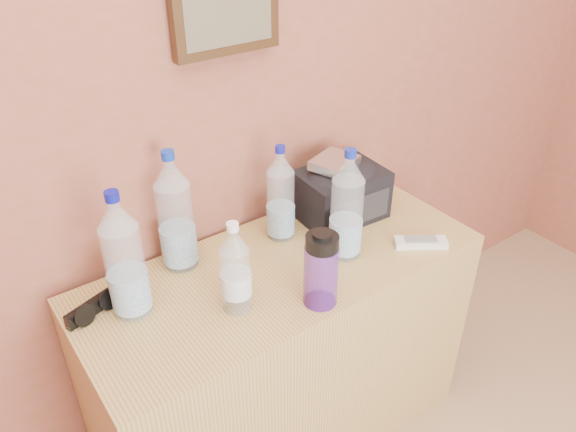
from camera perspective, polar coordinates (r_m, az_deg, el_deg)
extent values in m
plane|color=brown|center=(1.45, -13.49, 17.56)|extent=(4.00, 0.00, 4.00)
cube|color=#A27447|center=(1.84, -0.49, -14.05)|extent=(1.17, 0.49, 0.73)
cylinder|color=white|center=(1.41, -16.25, -4.51)|extent=(0.09, 0.09, 0.30)
cylinder|color=#0C1097|center=(1.31, -17.47, 1.94)|extent=(0.03, 0.03, 0.02)
cylinder|color=silver|center=(1.54, -11.34, -0.17)|extent=(0.10, 0.10, 0.31)
cylinder|color=#1032A9|center=(1.45, -12.13, 6.07)|extent=(0.03, 0.03, 0.02)
cylinder|color=white|center=(1.65, -0.76, 1.84)|extent=(0.08, 0.08, 0.26)
cylinder|color=#11179C|center=(1.57, -0.80, 6.81)|extent=(0.03, 0.03, 0.02)
cylinder|color=silver|center=(1.57, 5.99, 0.56)|extent=(0.09, 0.09, 0.29)
cylinder|color=#1126A4|center=(1.48, 6.37, 6.36)|extent=(0.03, 0.03, 0.02)
cylinder|color=silver|center=(1.40, -5.35, -5.78)|extent=(0.07, 0.07, 0.22)
cylinder|color=white|center=(1.32, -5.65, -1.09)|extent=(0.03, 0.03, 0.02)
cylinder|color=#6429AE|center=(1.43, 3.35, -6.04)|extent=(0.09, 0.09, 0.17)
cylinder|color=black|center=(1.36, 3.49, -2.51)|extent=(0.08, 0.08, 0.04)
cube|color=white|center=(1.71, 13.33, -2.63)|extent=(0.16, 0.13, 0.02)
cube|color=white|center=(1.72, 4.74, 5.44)|extent=(0.16, 0.15, 0.03)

